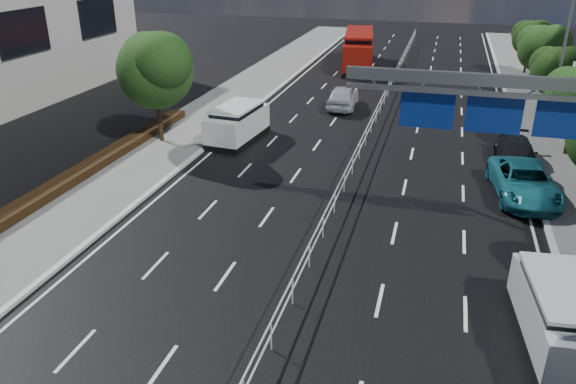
% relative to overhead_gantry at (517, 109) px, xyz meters
% --- Properties ---
extents(median_fence, '(0.05, 85.00, 1.02)m').
position_rel_overhead_gantry_xyz_m(median_fence, '(-6.74, 12.45, -5.08)').
color(median_fence, silver).
rests_on(median_fence, ground).
extents(overhead_gantry, '(10.24, 0.38, 7.45)m').
position_rel_overhead_gantry_xyz_m(overhead_gantry, '(0.00, 0.00, 0.00)').
color(overhead_gantry, gray).
rests_on(overhead_gantry, ground).
extents(streetlight_far, '(2.78, 2.40, 9.00)m').
position_rel_overhead_gantry_xyz_m(streetlight_far, '(3.76, 15.95, -0.40)').
color(streetlight_far, gray).
rests_on(streetlight_far, ground).
extents(near_tree_back, '(4.84, 4.51, 6.69)m').
position_rel_overhead_gantry_xyz_m(near_tree_back, '(-18.68, 7.92, -1.00)').
color(near_tree_back, black).
rests_on(near_tree_back, ground).
extents(far_tree_f, '(3.52, 3.28, 5.02)m').
position_rel_overhead_gantry_xyz_m(far_tree_f, '(4.50, 19.43, -2.12)').
color(far_tree_f, black).
rests_on(far_tree_f, ground).
extents(far_tree_g, '(3.96, 3.69, 5.45)m').
position_rel_overhead_gantry_xyz_m(far_tree_g, '(4.51, 26.92, -1.85)').
color(far_tree_g, black).
rests_on(far_tree_g, ground).
extents(far_tree_h, '(3.41, 3.18, 4.91)m').
position_rel_overhead_gantry_xyz_m(far_tree_h, '(4.50, 34.43, -2.18)').
color(far_tree_h, black).
rests_on(far_tree_h, ground).
extents(white_minivan, '(2.63, 5.23, 2.19)m').
position_rel_overhead_gantry_xyz_m(white_minivan, '(-14.39, 9.52, -4.53)').
color(white_minivan, black).
rests_on(white_minivan, ground).
extents(red_bus, '(4.18, 11.54, 3.37)m').
position_rel_overhead_gantry_xyz_m(red_bus, '(-10.88, 33.77, -3.85)').
color(red_bus, black).
rests_on(red_bus, ground).
extents(near_car_silver, '(2.12, 4.92, 1.65)m').
position_rel_overhead_gantry_xyz_m(near_car_silver, '(-9.58, 18.62, -4.78)').
color(near_car_silver, '#B9BDC1').
rests_on(near_car_silver, ground).
extents(near_car_dark, '(1.97, 4.98, 1.61)m').
position_rel_overhead_gantry_xyz_m(near_car_dark, '(-11.24, 37.68, -4.80)').
color(near_car_dark, black).
rests_on(near_car_dark, ground).
extents(silver_minivan, '(2.57, 5.07, 2.03)m').
position_rel_overhead_gantry_xyz_m(silver_minivan, '(1.45, -5.84, -4.61)').
color(silver_minivan, black).
rests_on(silver_minivan, ground).
extents(parked_car_teal, '(3.30, 5.97, 1.58)m').
position_rel_overhead_gantry_xyz_m(parked_car_teal, '(1.53, 5.22, -4.82)').
color(parked_car_teal, '#1C7182').
rests_on(parked_car_teal, ground).
extents(parked_car_dark, '(2.11, 4.92, 1.41)m').
position_rel_overhead_gantry_xyz_m(parked_car_dark, '(1.56, 9.57, -4.90)').
color(parked_car_dark, black).
rests_on(parked_car_dark, ground).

